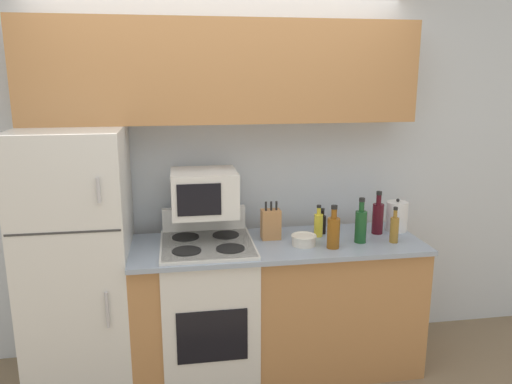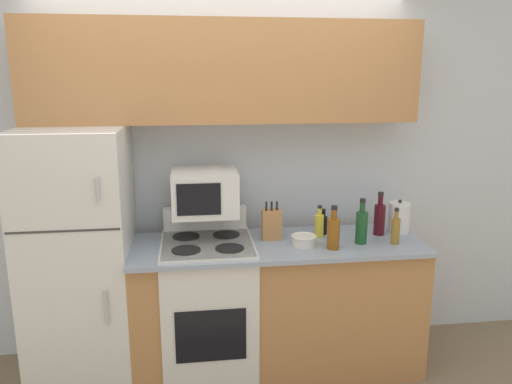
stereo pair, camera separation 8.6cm
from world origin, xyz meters
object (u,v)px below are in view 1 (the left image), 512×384
(refrigerator, at_px, (79,261))
(knife_block, at_px, (271,224))
(bottle_cooking_spray, at_px, (318,224))
(kettle, at_px, (397,216))
(bottle_wine_green, at_px, (361,225))
(bottle_whiskey, at_px, (333,231))
(bottle_vinegar, at_px, (394,229))
(bowl, at_px, (304,240))
(bottle_soy_sauce, at_px, (322,224))
(stove, at_px, (209,308))
(microwave, at_px, (204,193))
(bottle_wine_red, at_px, (378,217))

(refrigerator, distance_m, knife_block, 1.25)
(knife_block, bearing_deg, bottle_cooking_spray, -0.78)
(kettle, bearing_deg, bottle_cooking_spray, -176.76)
(bottle_wine_green, relative_size, bottle_whiskey, 1.07)
(refrigerator, distance_m, bottle_cooking_spray, 1.58)
(knife_block, relative_size, bottle_vinegar, 1.08)
(bowl, relative_size, bottle_soy_sauce, 0.92)
(bottle_soy_sauce, distance_m, kettle, 0.54)
(refrigerator, bearing_deg, bottle_vinegar, -5.08)
(stove, height_order, bottle_whiskey, bottle_whiskey)
(microwave, bearing_deg, bottle_cooking_spray, -2.59)
(refrigerator, xyz_separation_m, bottle_vinegar, (2.02, -0.18, 0.17))
(bottle_soy_sauce, distance_m, bottle_wine_green, 0.30)
(knife_block, distance_m, bottle_wine_green, 0.59)
(stove, distance_m, bottle_whiskey, 0.97)
(refrigerator, distance_m, kettle, 2.16)
(bowl, bearing_deg, bottle_cooking_spray, 48.40)
(bottle_vinegar, bearing_deg, stove, 174.09)
(bottle_soy_sauce, xyz_separation_m, bottle_wine_green, (0.19, -0.22, 0.05))
(stove, bearing_deg, bottle_cooking_spray, 5.69)
(bottle_cooking_spray, height_order, kettle, kettle)
(bottle_soy_sauce, bearing_deg, bottle_cooking_spray, -128.23)
(knife_block, bearing_deg, refrigerator, -178.78)
(bottle_cooking_spray, distance_m, kettle, 0.58)
(microwave, bearing_deg, stove, -87.30)
(bottle_whiskey, bearing_deg, bowl, 155.07)
(knife_block, distance_m, bottle_vinegar, 0.81)
(bottle_vinegar, bearing_deg, bottle_wine_green, 170.06)
(refrigerator, bearing_deg, bowl, -5.60)
(bottle_wine_red, bearing_deg, stove, -176.51)
(bottle_wine_red, bearing_deg, bottle_whiskey, -148.97)
(microwave, xyz_separation_m, bottle_cooking_spray, (0.77, -0.03, -0.24))
(microwave, distance_m, kettle, 1.37)
(bottle_cooking_spray, bearing_deg, bottle_soy_sauce, 51.77)
(microwave, height_order, bottle_soy_sauce, microwave)
(bottle_wine_red, bearing_deg, microwave, 178.15)
(stove, xyz_separation_m, bottle_vinegar, (1.22, -0.13, 0.53))
(bottle_wine_red, distance_m, bottle_wine_green, 0.24)
(bowl, height_order, bottle_vinegar, bottle_vinegar)
(bowl, bearing_deg, kettle, 15.06)
(knife_block, distance_m, bottle_cooking_spray, 0.33)
(bowl, relative_size, kettle, 0.71)
(bottle_cooking_spray, bearing_deg, bottle_whiskey, -83.52)
(stove, distance_m, bottle_vinegar, 1.33)
(knife_block, xyz_separation_m, bottle_whiskey, (0.36, -0.25, 0.01))
(microwave, xyz_separation_m, bottle_wine_green, (1.01, -0.20, -0.21))
(bowl, height_order, kettle, kettle)
(refrigerator, relative_size, stove, 1.53)
(refrigerator, xyz_separation_m, knife_block, (1.24, 0.03, 0.18))
(microwave, bearing_deg, knife_block, -3.95)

